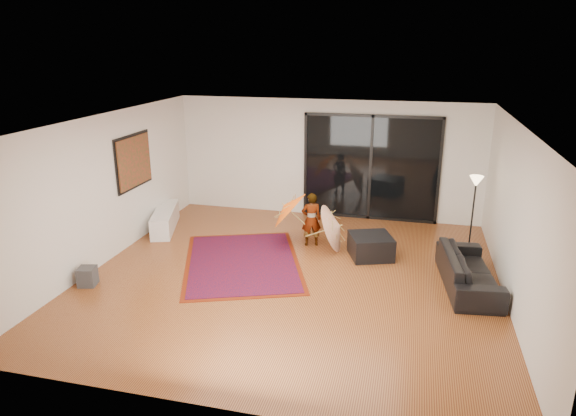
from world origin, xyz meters
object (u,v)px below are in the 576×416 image
(ottoman, at_px, (371,246))
(child, at_px, (311,219))
(media_console, at_px, (165,219))
(sofa, at_px, (469,270))

(ottoman, height_order, child, child)
(media_console, xyz_separation_m, child, (3.28, -0.16, 0.32))
(media_console, bearing_deg, ottoman, -24.24)
(media_console, xyz_separation_m, sofa, (6.20, -1.34, 0.07))
(child, bearing_deg, sofa, 139.38)
(sofa, bearing_deg, media_console, 71.04)
(media_console, xyz_separation_m, ottoman, (4.51, -0.48, -0.01))
(media_console, distance_m, ottoman, 4.53)
(sofa, height_order, child, child)
(ottoman, distance_m, child, 1.30)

